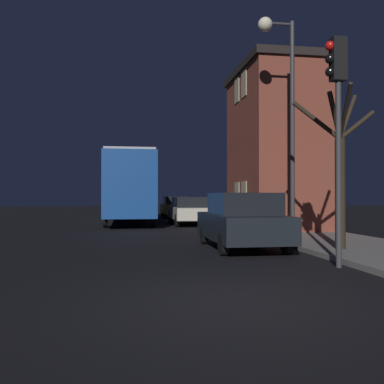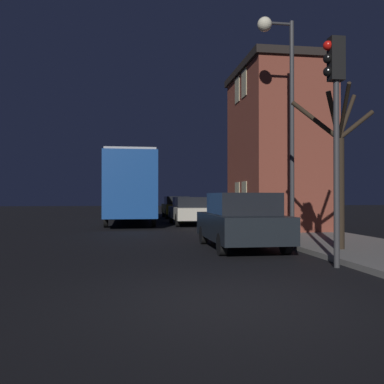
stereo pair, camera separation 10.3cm
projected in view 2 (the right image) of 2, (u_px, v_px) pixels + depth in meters
ground_plane at (227, 301)px, 6.01m from camera, size 120.00×120.00×0.00m
brick_building at (277, 147)px, 18.25m from camera, size 3.43×5.21×6.87m
streetlamp at (281, 84)px, 13.57m from camera, size 1.20×0.46×7.02m
traffic_light at (335, 103)px, 8.82m from camera, size 0.43×0.24×4.76m
bare_tree at (338, 170)px, 10.89m from camera, size 2.01×1.90×4.01m
bus at (130, 184)px, 23.53m from camera, size 2.43×10.36×3.64m
car_near_lane at (241, 221)px, 11.90m from camera, size 1.83×4.02×1.56m
car_mid_lane at (190, 210)px, 22.00m from camera, size 1.78×4.65×1.43m
car_far_lane at (176, 207)px, 29.20m from camera, size 1.73×3.99×1.45m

